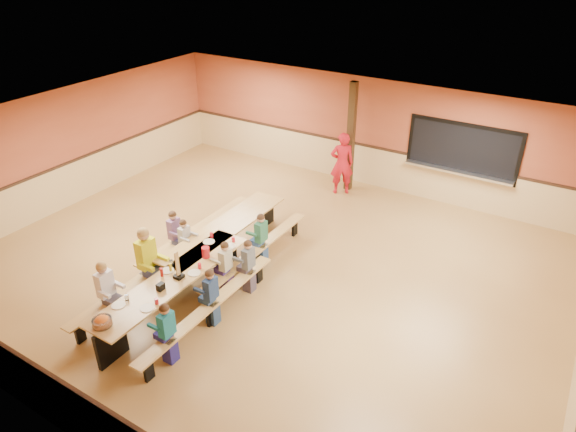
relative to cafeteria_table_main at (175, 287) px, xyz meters
The scene contains 23 objects.
ground 2.24m from the cafeteria_table_main, 72.64° to the left, with size 12.00×12.00×0.00m, color olive.
room_envelope 2.18m from the cafeteria_table_main, 72.64° to the left, with size 12.04×10.04×3.02m.
kitchen_pass_through 7.81m from the cafeteria_table_main, 65.21° to the left, with size 2.78×0.28×1.38m.
structural_post 6.56m from the cafeteria_table_main, 86.04° to the left, with size 0.18×0.18×3.00m, color #2F200F.
cafeteria_table_main is the anchor object (origin of this frame).
cafeteria_table_second 2.00m from the cafeteria_table_main, 99.79° to the left, with size 1.91×3.70×0.74m.
seated_child_white_left 1.20m from the cafeteria_table_main, 133.63° to the right, with size 0.39×0.32×1.26m, color white, non-canonical shape.
seated_adult_yellow 0.86m from the cafeteria_table_main, 169.36° to the left, with size 0.48×0.39×1.43m, color yellow, non-canonical shape.
seated_child_grey_left 1.47m from the cafeteria_table_main, 124.04° to the left, with size 0.32×0.26×1.11m, color #B1B1B1, non-canonical shape.
seated_child_teal_right 1.34m from the cafeteria_table_main, 51.88° to the right, with size 0.35×0.28×1.16m, color #176E82, non-canonical shape.
seated_child_navy_right 0.83m from the cafeteria_table_main, ahead, with size 0.34×0.28×1.15m, color navy, non-canonical shape.
seated_child_char_right 1.47m from the cafeteria_table_main, 55.76° to the left, with size 0.34×0.28×1.15m, color #555A60, non-canonical shape.
seated_child_purple_sec 1.74m from the cafeteria_table_main, 132.25° to the left, with size 0.36×0.29×1.18m, color #734F7B, non-canonical shape.
seated_child_green_sec 2.20m from the cafeteria_table_main, 77.30° to the left, with size 0.36×0.29×1.18m, color #2B6A4B, non-canonical shape.
seated_child_tan_sec 1.05m from the cafeteria_table_main, 62.63° to the left, with size 0.34×0.28×1.14m, color #BEBA9A, non-canonical shape.
standing_woman 6.16m from the cafeteria_table_main, 86.40° to the left, with size 0.63×0.41×1.73m, color red.
punch_pitcher 0.90m from the cafeteria_table_main, 84.85° to the left, with size 0.16×0.16×0.22m, color red.
chip_bowl 1.61m from the cafeteria_table_main, 92.46° to the right, with size 0.32×0.32×0.15m, color orange, non-canonical shape.
napkin_dispenser 0.49m from the cafeteria_table_main, 80.28° to the right, with size 0.10×0.14×0.13m, color black.
condiment_mustard 0.37m from the cafeteria_table_main, 145.17° to the left, with size 0.06×0.06×0.17m, color yellow.
condiment_ketchup 0.37m from the cafeteria_table_main, 159.84° to the right, with size 0.06×0.06×0.17m, color #B2140F.
table_paddle 0.37m from the cafeteria_table_main, 28.02° to the left, with size 0.16×0.16×0.56m.
place_settings 0.27m from the cafeteria_table_main, ahead, with size 0.65×3.30×0.11m, color beige, non-canonical shape.
Camera 1 is at (5.19, -7.51, 6.30)m, focal length 32.00 mm.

